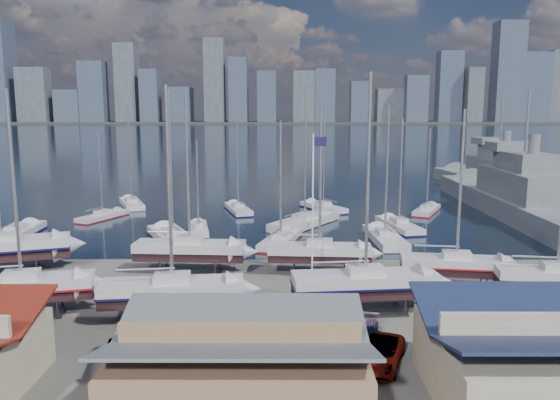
{
  "coord_description": "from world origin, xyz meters",
  "views": [
    {
      "loc": [
        2.05,
        -50.96,
        14.18
      ],
      "look_at": [
        1.78,
        8.0,
        4.51
      ],
      "focal_mm": 35.0,
      "sensor_mm": 36.0,
      "label": 1
    }
  ],
  "objects_px": {
    "naval_ship_west": "(497,182)",
    "sailboat_cradle_0": "(2,248)",
    "flagpole": "(314,200)",
    "naval_ship_east": "(521,205)"
  },
  "relations": [
    {
      "from": "naval_ship_west",
      "to": "sailboat_cradle_0",
      "type": "bearing_deg",
      "value": 120.5
    },
    {
      "from": "sailboat_cradle_0",
      "to": "naval_ship_west",
      "type": "bearing_deg",
      "value": 18.94
    },
    {
      "from": "sailboat_cradle_0",
      "to": "naval_ship_east",
      "type": "bearing_deg",
      "value": 5.26
    },
    {
      "from": "flagpole",
      "to": "naval_ship_east",
      "type": "bearing_deg",
      "value": 45.11
    },
    {
      "from": "sailboat_cradle_0",
      "to": "naval_ship_west",
      "type": "relative_size",
      "value": 0.44
    },
    {
      "from": "sailboat_cradle_0",
      "to": "naval_ship_east",
      "type": "distance_m",
      "value": 62.52
    },
    {
      "from": "naval_ship_east",
      "to": "flagpole",
      "type": "bearing_deg",
      "value": 135.8
    },
    {
      "from": "naval_ship_west",
      "to": "flagpole",
      "type": "relative_size",
      "value": 3.34
    },
    {
      "from": "naval_ship_east",
      "to": "flagpole",
      "type": "height_order",
      "value": "naval_ship_east"
    },
    {
      "from": "sailboat_cradle_0",
      "to": "flagpole",
      "type": "height_order",
      "value": "sailboat_cradle_0"
    }
  ]
}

